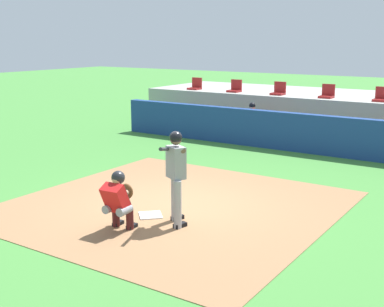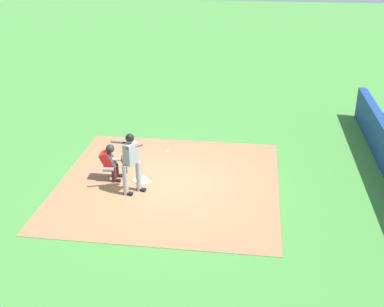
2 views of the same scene
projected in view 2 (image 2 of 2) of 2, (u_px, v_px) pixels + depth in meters
ground_plane at (168, 183)px, 14.40m from camera, size 80.00×80.00×0.00m
dirt_infield at (168, 183)px, 14.40m from camera, size 6.40×6.40×0.01m
home_plate at (142, 181)px, 14.48m from camera, size 0.62×0.62×0.02m
batter_at_plate at (131, 160)px, 13.45m from camera, size 0.56×0.90×1.80m
catcher_crouched at (111, 161)px, 14.37m from camera, size 0.50×2.04×1.13m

